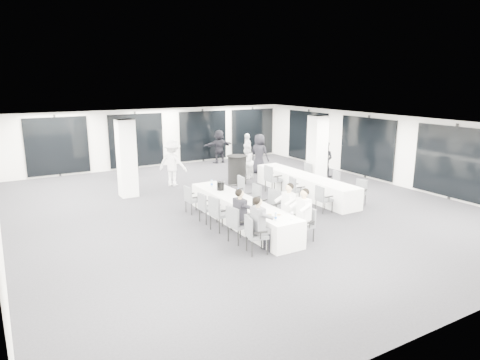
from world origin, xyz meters
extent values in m
cube|color=black|center=(0.00, 0.00, -0.01)|extent=(14.00, 16.00, 0.02)
cube|color=white|center=(0.00, 0.00, 2.81)|extent=(14.00, 16.00, 0.02)
cube|color=silver|center=(7.01, 0.00, 1.40)|extent=(0.02, 16.00, 2.80)
cube|color=silver|center=(0.00, 8.01, 1.40)|extent=(14.00, 0.02, 2.80)
cube|color=silver|center=(0.00, -8.01, 1.40)|extent=(14.00, 0.02, 2.80)
cube|color=black|center=(0.00, 7.94, 1.35)|extent=(13.60, 0.06, 2.50)
cube|color=black|center=(6.94, 1.00, 1.35)|extent=(0.06, 14.00, 2.50)
cube|color=white|center=(-2.80, 3.20, 1.40)|extent=(0.60, 0.60, 2.80)
cube|color=white|center=(4.20, 1.00, 1.40)|extent=(0.60, 0.60, 2.80)
cube|color=white|center=(-0.82, -1.57, 0.38)|extent=(0.90, 5.00, 0.75)
cube|color=white|center=(2.84, 0.05, 0.38)|extent=(0.90, 5.00, 0.75)
cylinder|color=black|center=(1.55, 2.78, 0.58)|extent=(0.74, 0.74, 1.17)
cylinder|color=black|center=(1.55, 2.78, 1.17)|extent=(0.85, 0.85, 0.02)
cube|color=#4B4E52|center=(-1.57, -3.64, 0.45)|extent=(0.55, 0.57, 0.08)
cube|color=#4B4E52|center=(-1.79, -3.60, 0.72)|extent=(0.16, 0.46, 0.46)
cylinder|color=black|center=(-1.72, -3.40, 0.21)|extent=(0.04, 0.04, 0.41)
cylinder|color=black|center=(-1.81, -3.80, 0.21)|extent=(0.04, 0.04, 0.41)
cylinder|color=black|center=(-1.33, -3.49, 0.21)|extent=(0.04, 0.04, 0.41)
cylinder|color=black|center=(-1.42, -3.88, 0.21)|extent=(0.04, 0.04, 0.41)
cube|color=black|center=(-1.52, -3.40, 0.62)|extent=(0.34, 0.11, 0.04)
cube|color=black|center=(-1.62, -3.89, 0.62)|extent=(0.34, 0.11, 0.04)
cube|color=#4B4E52|center=(-1.57, -2.78, 0.47)|extent=(0.56, 0.57, 0.08)
cube|color=#4B4E52|center=(-1.80, -2.82, 0.75)|extent=(0.14, 0.48, 0.48)
cylinder|color=black|center=(-1.81, -2.61, 0.21)|extent=(0.04, 0.04, 0.43)
cylinder|color=black|center=(-1.74, -3.02, 0.21)|extent=(0.04, 0.04, 0.43)
cylinder|color=black|center=(-1.40, -2.54, 0.21)|extent=(0.04, 0.04, 0.43)
cylinder|color=black|center=(-1.33, -2.95, 0.21)|extent=(0.04, 0.04, 0.43)
cube|color=black|center=(-1.61, -2.52, 0.65)|extent=(0.36, 0.10, 0.04)
cube|color=black|center=(-1.53, -3.03, 0.65)|extent=(0.36, 0.10, 0.04)
cube|color=#4B4E52|center=(-1.57, -1.73, 0.47)|extent=(0.56, 0.57, 0.08)
cube|color=#4B4E52|center=(-1.80, -1.77, 0.75)|extent=(0.14, 0.49, 0.48)
cylinder|color=black|center=(-1.81, -1.56, 0.21)|extent=(0.04, 0.04, 0.43)
cylinder|color=black|center=(-1.74, -1.97, 0.21)|extent=(0.04, 0.04, 0.43)
cylinder|color=black|center=(-1.40, -1.49, 0.21)|extent=(0.04, 0.04, 0.43)
cylinder|color=black|center=(-1.33, -1.91, 0.21)|extent=(0.04, 0.04, 0.43)
cube|color=black|center=(-1.61, -1.48, 0.65)|extent=(0.36, 0.10, 0.04)
cube|color=black|center=(-1.53, -1.99, 0.65)|extent=(0.36, 0.10, 0.04)
cube|color=#4B4E52|center=(-1.57, -0.92, 0.43)|extent=(0.48, 0.49, 0.08)
cube|color=#4B4E52|center=(-1.78, -0.94, 0.68)|extent=(0.10, 0.44, 0.44)
cylinder|color=black|center=(-1.78, -0.75, 0.19)|extent=(0.03, 0.03, 0.39)
cylinder|color=black|center=(-1.74, -1.13, 0.19)|extent=(0.03, 0.03, 0.39)
cylinder|color=black|center=(-1.40, -0.72, 0.19)|extent=(0.03, 0.03, 0.39)
cylinder|color=black|center=(-1.36, -1.09, 0.19)|extent=(0.03, 0.03, 0.39)
cube|color=black|center=(-1.59, -0.69, 0.59)|extent=(0.32, 0.07, 0.04)
cube|color=black|center=(-1.55, -1.16, 0.59)|extent=(0.32, 0.07, 0.04)
cube|color=#4B4E52|center=(-1.57, 0.13, 0.42)|extent=(0.47, 0.48, 0.07)
cube|color=#4B4E52|center=(-1.77, 0.11, 0.67)|extent=(0.10, 0.43, 0.43)
cylinder|color=black|center=(-1.77, 0.30, 0.19)|extent=(0.03, 0.03, 0.38)
cylinder|color=black|center=(-1.74, -0.07, 0.19)|extent=(0.03, 0.03, 0.38)
cylinder|color=black|center=(-1.40, 0.34, 0.19)|extent=(0.03, 0.03, 0.38)
cylinder|color=black|center=(-1.37, -0.03, 0.19)|extent=(0.03, 0.03, 0.38)
cube|color=black|center=(-1.59, 0.36, 0.58)|extent=(0.32, 0.07, 0.04)
cube|color=black|center=(-1.55, -0.10, 0.58)|extent=(0.32, 0.07, 0.04)
cube|color=#4B4E52|center=(-0.07, -3.58, 0.42)|extent=(0.44, 0.46, 0.07)
cube|color=#4B4E52|center=(0.13, -3.58, 0.67)|extent=(0.07, 0.43, 0.43)
cylinder|color=black|center=(0.12, -3.76, 0.19)|extent=(0.03, 0.03, 0.38)
cylinder|color=black|center=(0.11, -3.39, 0.19)|extent=(0.03, 0.03, 0.38)
cylinder|color=black|center=(-0.25, -3.77, 0.19)|extent=(0.03, 0.03, 0.38)
cylinder|color=black|center=(-0.26, -3.40, 0.19)|extent=(0.03, 0.03, 0.38)
cube|color=black|center=(-0.06, -3.81, 0.58)|extent=(0.32, 0.05, 0.04)
cube|color=black|center=(-0.08, -3.35, 0.58)|extent=(0.32, 0.05, 0.04)
cube|color=#4B4E52|center=(-0.07, -2.92, 0.43)|extent=(0.50, 0.51, 0.08)
cube|color=#4B4E52|center=(0.14, -2.95, 0.68)|extent=(0.12, 0.44, 0.44)
cylinder|color=black|center=(0.09, -3.13, 0.19)|extent=(0.03, 0.03, 0.39)
cylinder|color=black|center=(0.14, -2.76, 0.19)|extent=(0.03, 0.03, 0.39)
cylinder|color=black|center=(-0.28, -3.08, 0.19)|extent=(0.03, 0.03, 0.39)
cylinder|color=black|center=(-0.23, -2.70, 0.19)|extent=(0.03, 0.03, 0.39)
cube|color=black|center=(-0.10, -3.15, 0.59)|extent=(0.33, 0.08, 0.04)
cube|color=black|center=(-0.04, -2.68, 0.59)|extent=(0.33, 0.08, 0.04)
cube|color=#4B4E52|center=(-0.07, -1.96, 0.47)|extent=(0.59, 0.61, 0.08)
cube|color=#4B4E52|center=(0.16, -1.91, 0.76)|extent=(0.18, 0.49, 0.48)
cylinder|color=black|center=(0.19, -2.12, 0.22)|extent=(0.04, 0.04, 0.43)
cylinder|color=black|center=(0.08, -1.71, 0.22)|extent=(0.04, 0.04, 0.43)
cylinder|color=black|center=(-0.22, -2.22, 0.22)|extent=(0.04, 0.04, 0.43)
cylinder|color=black|center=(-0.32, -1.81, 0.22)|extent=(0.04, 0.04, 0.43)
cube|color=black|center=(-0.01, -2.22, 0.65)|extent=(0.36, 0.13, 0.04)
cube|color=black|center=(-0.13, -1.71, 0.65)|extent=(0.36, 0.13, 0.04)
cube|color=#4B4E52|center=(-0.07, -0.93, 0.45)|extent=(0.46, 0.48, 0.08)
cube|color=#4B4E52|center=(0.15, -0.93, 0.72)|extent=(0.07, 0.46, 0.46)
cylinder|color=black|center=(0.13, -1.13, 0.20)|extent=(0.04, 0.04, 0.41)
cylinder|color=black|center=(0.13, -0.73, 0.20)|extent=(0.04, 0.04, 0.41)
cylinder|color=black|center=(-0.27, -1.13, 0.20)|extent=(0.04, 0.04, 0.41)
cylinder|color=black|center=(-0.27, -0.74, 0.20)|extent=(0.04, 0.04, 0.41)
cube|color=black|center=(-0.07, -1.18, 0.62)|extent=(0.34, 0.04, 0.04)
cube|color=black|center=(-0.07, -0.68, 0.62)|extent=(0.34, 0.04, 0.04)
cube|color=#4B4E52|center=(-0.07, 0.11, 0.48)|extent=(0.55, 0.56, 0.08)
cube|color=#4B4E52|center=(0.16, 0.08, 0.76)|extent=(0.12, 0.49, 0.49)
cylinder|color=black|center=(0.12, -0.13, 0.22)|extent=(0.04, 0.04, 0.43)
cylinder|color=black|center=(0.17, 0.30, 0.22)|extent=(0.04, 0.04, 0.43)
cylinder|color=black|center=(-0.31, -0.07, 0.22)|extent=(0.04, 0.04, 0.43)
cylinder|color=black|center=(-0.25, 0.35, 0.22)|extent=(0.04, 0.04, 0.43)
cube|color=black|center=(-0.10, -0.15, 0.66)|extent=(0.36, 0.09, 0.04)
cube|color=black|center=(-0.04, 0.37, 0.66)|extent=(0.36, 0.09, 0.04)
cube|color=#4B4E52|center=(2.09, -1.91, 0.41)|extent=(0.44, 0.46, 0.07)
cube|color=#4B4E52|center=(1.89, -1.91, 0.66)|extent=(0.07, 0.42, 0.42)
cylinder|color=black|center=(1.91, -1.72, 0.19)|extent=(0.03, 0.03, 0.38)
cylinder|color=black|center=(1.90, -2.09, 0.19)|extent=(0.03, 0.03, 0.38)
cylinder|color=black|center=(2.28, -1.74, 0.19)|extent=(0.03, 0.03, 0.38)
cylinder|color=black|center=(2.26, -2.11, 0.19)|extent=(0.03, 0.03, 0.38)
cube|color=black|center=(2.10, -1.69, 0.57)|extent=(0.31, 0.05, 0.04)
cube|color=black|center=(2.08, -2.14, 0.57)|extent=(0.31, 0.05, 0.04)
cube|color=#4B4E52|center=(2.09, -0.52, 0.42)|extent=(0.49, 0.50, 0.07)
cube|color=#4B4E52|center=(1.89, -0.49, 0.67)|extent=(0.12, 0.43, 0.43)
cylinder|color=black|center=(1.93, -0.31, 0.19)|extent=(0.03, 0.03, 0.38)
cylinder|color=black|center=(1.88, -0.67, 0.19)|extent=(0.03, 0.03, 0.38)
cylinder|color=black|center=(2.30, -0.36, 0.19)|extent=(0.03, 0.03, 0.38)
cylinder|color=black|center=(2.25, -0.73, 0.19)|extent=(0.03, 0.03, 0.38)
cube|color=black|center=(2.12, -0.29, 0.57)|extent=(0.32, 0.08, 0.04)
cube|color=black|center=(2.06, -0.74, 0.57)|extent=(0.32, 0.08, 0.04)
cube|color=#4B4E52|center=(2.09, 0.96, 0.49)|extent=(0.51, 0.53, 0.09)
cube|color=#4B4E52|center=(1.85, 0.95, 0.78)|extent=(0.08, 0.50, 0.50)
cylinder|color=black|center=(1.87, 1.17, 0.22)|extent=(0.04, 0.04, 0.45)
cylinder|color=black|center=(1.88, 0.73, 0.22)|extent=(0.04, 0.04, 0.45)
cylinder|color=black|center=(2.30, 1.18, 0.22)|extent=(0.04, 0.04, 0.45)
cylinder|color=black|center=(2.31, 0.74, 0.22)|extent=(0.04, 0.04, 0.45)
cube|color=black|center=(2.08, 1.23, 0.67)|extent=(0.37, 0.05, 0.04)
cube|color=black|center=(2.10, 0.68, 0.67)|extent=(0.37, 0.05, 0.04)
cube|color=#4B4E52|center=(3.59, -1.90, 0.41)|extent=(0.50, 0.52, 0.07)
cube|color=#4B4E52|center=(3.79, -1.86, 0.66)|extent=(0.14, 0.42, 0.42)
cylinder|color=black|center=(3.81, -2.04, 0.19)|extent=(0.03, 0.03, 0.38)
cylinder|color=black|center=(3.73, -1.69, 0.19)|extent=(0.03, 0.03, 0.38)
cylinder|color=black|center=(3.45, -2.12, 0.19)|extent=(0.03, 0.03, 0.38)
cylinder|color=black|center=(3.37, -1.76, 0.19)|extent=(0.03, 0.03, 0.38)
cube|color=black|center=(3.64, -2.13, 0.57)|extent=(0.31, 0.10, 0.04)
cube|color=black|center=(3.54, -1.68, 0.57)|extent=(0.31, 0.10, 0.04)
cube|color=#4B4E52|center=(3.59, -0.56, 0.44)|extent=(0.54, 0.56, 0.08)
cube|color=#4B4E52|center=(3.80, -0.61, 0.70)|extent=(0.16, 0.45, 0.45)
cylinder|color=black|center=(3.73, -0.79, 0.20)|extent=(0.03, 0.03, 0.40)
cylinder|color=black|center=(3.82, -0.41, 0.20)|extent=(0.03, 0.03, 0.40)
cylinder|color=black|center=(3.35, -0.70, 0.20)|extent=(0.03, 0.03, 0.40)
cylinder|color=black|center=(3.45, -0.32, 0.20)|extent=(0.03, 0.03, 0.40)
cube|color=black|center=(3.53, -0.79, 0.60)|extent=(0.33, 0.12, 0.04)
cube|color=black|center=(3.65, -0.32, 0.60)|extent=(0.33, 0.12, 0.04)
cube|color=#4B4E52|center=(3.59, 1.08, 0.44)|extent=(0.50, 0.52, 0.08)
cube|color=#4B4E52|center=(3.80, 1.05, 0.71)|extent=(0.11, 0.45, 0.45)
cylinder|color=black|center=(3.76, 0.86, 0.20)|extent=(0.04, 0.04, 0.40)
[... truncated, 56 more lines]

